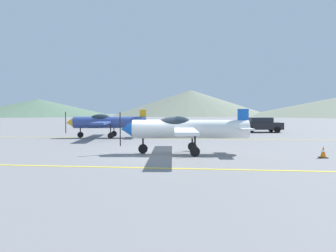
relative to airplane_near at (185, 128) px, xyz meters
The scene contains 9 objects.
ground_plane 2.23m from the airplane_near, behind, with size 400.00×400.00×0.00m, color slate.
apron_line_near 4.75m from the airplane_near, 112.72° to the right, with size 80.00×0.16×0.01m, color yellow.
apron_line_far 8.69m from the airplane_near, 101.80° to the left, with size 80.00×0.16×0.01m, color yellow.
airplane_near is the anchor object (origin of this frame).
airplane_mid 11.38m from the airplane_near, 129.26° to the left, with size 7.14×8.18×2.44m.
car_sedan 18.46m from the airplane_near, 65.66° to the left, with size 4.48×2.41×1.62m.
traffic_cone_front 7.02m from the airplane_near, ahead, with size 0.36×0.36×0.59m.
hill_left 132.12m from the airplane_near, 123.12° to the left, with size 68.10×68.10×7.82m, color #4C6651.
hill_centerleft 134.61m from the airplane_near, 91.27° to the left, with size 79.98×79.98×13.10m, color slate.
Camera 1 is at (2.42, -15.63, 2.33)m, focal length 30.96 mm.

